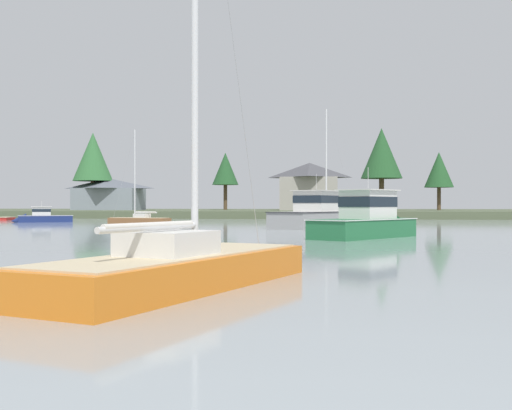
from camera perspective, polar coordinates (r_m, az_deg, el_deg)
far_shore_bank at (r=110.22m, az=0.91°, el=-0.71°), size 203.69×51.00×1.03m
cruiser_green at (r=38.19m, az=10.36°, el=-1.86°), size 7.15×8.82×5.07m
cruiser_grey at (r=54.02m, az=5.59°, el=-1.27°), size 7.34×11.18×5.67m
sailboat_wood at (r=63.65m, az=-10.46°, el=-1.52°), size 6.67×3.45×9.82m
sailboat_yellow at (r=74.29m, az=5.79°, el=-1.24°), size 9.88×6.82×13.78m
sailboat_orange at (r=14.88m, az=-7.02°, el=-6.40°), size 5.30×9.26×13.83m
dinghy_red at (r=84.62m, az=-21.67°, el=-1.19°), size 2.38×3.98×0.57m
cruiser_navy at (r=73.64m, az=-18.89°, el=-1.18°), size 6.64×4.33×2.97m
shore_tree_right at (r=109.36m, az=16.14°, el=3.04°), size 4.80×4.80×9.65m
shore_tree_center_right at (r=111.95m, az=-14.46°, el=4.19°), size 6.76×6.76×13.23m
shore_tree_far_right at (r=113.19m, az=-2.77°, el=3.23°), size 4.69×4.69×10.19m
shore_tree_center_left at (r=107.45m, az=11.23°, el=4.55°), size 6.82×6.82×13.62m
cottage_behind_trees at (r=111.32m, az=-13.08°, el=1.01°), size 11.52×8.28×5.43m
cottage_near_water at (r=105.52m, az=4.84°, el=1.74°), size 9.95×9.63×7.85m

